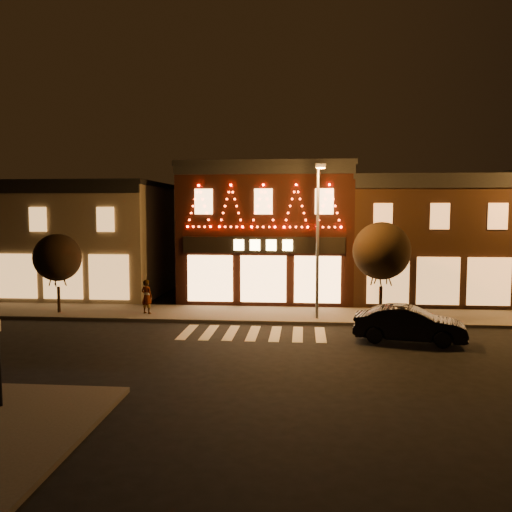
# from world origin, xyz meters

# --- Properties ---
(ground) EXTENTS (120.00, 120.00, 0.00)m
(ground) POSITION_xyz_m (0.00, 0.00, 0.00)
(ground) COLOR black
(ground) RESTS_ON ground
(sidewalk_far) EXTENTS (44.00, 4.00, 0.15)m
(sidewalk_far) POSITION_xyz_m (2.00, 8.00, 0.07)
(sidewalk_far) COLOR #47423D
(sidewalk_far) RESTS_ON ground
(building_left) EXTENTS (12.20, 8.28, 7.30)m
(building_left) POSITION_xyz_m (-13.00, 13.99, 3.66)
(building_left) COLOR #7E6E59
(building_left) RESTS_ON ground
(building_pulp) EXTENTS (10.20, 8.34, 8.30)m
(building_pulp) POSITION_xyz_m (0.00, 13.98, 4.16)
(building_pulp) COLOR black
(building_pulp) RESTS_ON ground
(building_right_a) EXTENTS (9.20, 8.28, 7.50)m
(building_right_a) POSITION_xyz_m (9.50, 13.99, 3.76)
(building_right_a) COLOR #372013
(building_right_a) RESTS_ON ground
(streetlamp_mid) EXTENTS (0.48, 1.73, 7.55)m
(streetlamp_mid) POSITION_xyz_m (2.92, 6.73, 4.58)
(streetlamp_mid) COLOR #59595E
(streetlamp_mid) RESTS_ON sidewalk_far
(tree_left) EXTENTS (2.47, 2.47, 4.14)m
(tree_left) POSITION_xyz_m (-10.62, 7.29, 3.05)
(tree_left) COLOR black
(tree_left) RESTS_ON sidewalk_far
(tree_right) EXTENTS (2.87, 2.87, 4.79)m
(tree_right) POSITION_xyz_m (6.09, 7.37, 3.50)
(tree_right) COLOR black
(tree_right) RESTS_ON sidewalk_far
(dark_sedan) EXTENTS (4.76, 2.41, 1.50)m
(dark_sedan) POSITION_xyz_m (6.66, 3.07, 0.75)
(dark_sedan) COLOR black
(dark_sedan) RESTS_ON ground
(pedestrian) EXTENTS (0.76, 0.64, 1.78)m
(pedestrian) POSITION_xyz_m (-5.89, 7.36, 1.04)
(pedestrian) COLOR gray
(pedestrian) RESTS_ON sidewalk_far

